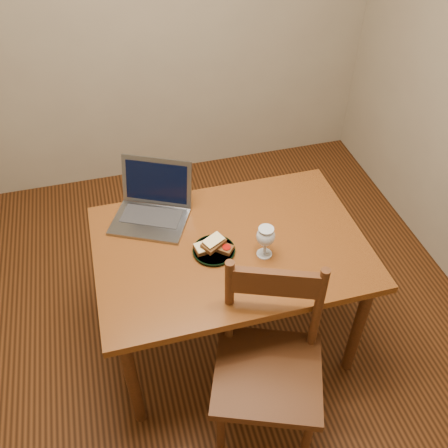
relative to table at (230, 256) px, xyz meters
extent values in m
cube|color=black|center=(-0.12, 0.08, -0.66)|extent=(3.20, 3.20, 0.02)
cube|color=gray|center=(-0.12, 1.69, 0.65)|extent=(3.20, 0.02, 2.60)
cube|color=#50250D|center=(0.00, 0.00, 0.07)|extent=(1.30, 0.90, 0.04)
cylinder|color=#351E0B|center=(-0.57, -0.37, -0.30)|extent=(0.06, 0.06, 0.70)
cylinder|color=#351E0B|center=(0.57, -0.37, -0.30)|extent=(0.06, 0.06, 0.70)
cylinder|color=#351E0B|center=(-0.57, 0.37, -0.30)|extent=(0.06, 0.06, 0.70)
cylinder|color=#351E0B|center=(0.57, 0.37, -0.30)|extent=(0.06, 0.06, 0.70)
cube|color=#351E0B|center=(0.01, -0.57, -0.18)|extent=(0.60, 0.58, 0.04)
cube|color=#351E0B|center=(0.08, -0.40, 0.24)|extent=(0.37, 0.17, 0.13)
cylinder|color=black|center=(-0.09, -0.03, 0.09)|extent=(0.20, 0.20, 0.02)
cube|color=slate|center=(-0.35, 0.25, 0.09)|extent=(0.44, 0.39, 0.02)
cube|color=slate|center=(-0.28, 0.40, 0.22)|extent=(0.36, 0.23, 0.25)
cube|color=black|center=(-0.28, 0.40, 0.22)|extent=(0.31, 0.19, 0.20)
camera|label=1|loc=(-0.47, -1.62, 1.80)|focal=40.00mm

